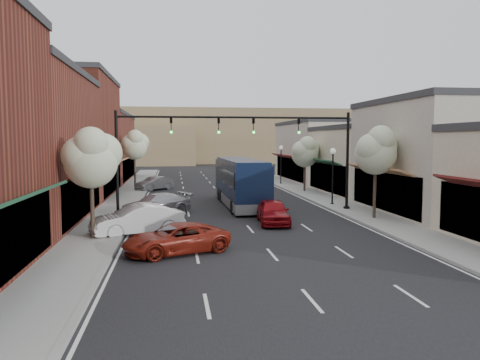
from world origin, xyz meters
name	(u,v)px	position (x,y,z in m)	size (l,w,h in m)	color
ground	(256,236)	(0.00, 0.00, 0.00)	(160.00, 160.00, 0.00)	black
sidewalk_left	(127,196)	(-8.40, 18.50, 0.07)	(2.80, 73.00, 0.15)	gray
sidewalk_right	(310,193)	(8.40, 18.50, 0.07)	(2.80, 73.00, 0.15)	gray
curb_left	(143,196)	(-7.00, 18.50, 0.07)	(0.25, 73.00, 0.17)	gray
curb_right	(295,193)	(7.00, 18.50, 0.07)	(0.25, 73.00, 0.17)	gray
bldg_left_midnear	(6,147)	(-14.23, 6.00, 4.66)	(10.14, 14.10, 9.40)	brown
bldg_left_midfar	(61,136)	(-14.24, 20.00, 5.40)	(10.14, 14.10, 10.90)	maroon
bldg_left_far	(92,147)	(-14.22, 36.00, 4.16)	(10.14, 18.10, 8.40)	brown
bldg_right_midnear	(438,157)	(13.72, 6.00, 3.91)	(9.14, 12.10, 7.90)	#B7AD9D
bldg_right_midfar	(366,160)	(13.70, 18.00, 3.17)	(9.14, 12.10, 6.40)	beige
bldg_right_far	(320,152)	(13.71, 32.00, 3.66)	(9.14, 16.10, 7.40)	#B7AD9D
hill_far	(191,136)	(0.00, 90.00, 6.00)	(120.00, 30.00, 12.00)	#7A6647
hill_near	(74,145)	(-25.00, 78.00, 4.00)	(50.00, 20.00, 8.00)	#7A6647
signal_mast_right	(315,146)	(5.62, 8.00, 4.62)	(8.22, 0.46, 7.00)	black
signal_mast_left	(153,147)	(-5.62, 8.00, 4.62)	(8.22, 0.46, 7.00)	black
tree_right_near	(377,150)	(8.35, 3.94, 4.45)	(2.85, 2.65, 5.95)	#47382B
tree_right_far	(306,151)	(8.35, 19.94, 3.99)	(2.85, 2.65, 5.43)	#47382B
tree_left_near	(92,157)	(-8.25, -0.06, 4.22)	(2.85, 2.65, 5.69)	#47382B
tree_left_far	(135,145)	(-8.25, 25.94, 4.60)	(2.85, 2.65, 6.13)	#47382B
lamp_post_near	(333,167)	(7.80, 10.50, 3.01)	(0.44, 0.44, 4.44)	black
lamp_post_far	(281,158)	(7.80, 28.00, 3.01)	(0.44, 0.44, 4.44)	black
coach_bus	(240,182)	(0.80, 11.59, 1.87)	(2.82, 11.79, 3.59)	#0C1833
red_hatchback	(273,212)	(1.65, 3.51, 0.74)	(1.75, 4.35, 1.48)	maroon
parked_car_a	(176,239)	(-4.20, -3.13, 0.66)	(2.20, 4.76, 1.32)	maroon
parked_car_b	(138,220)	(-6.20, 1.37, 0.80)	(1.70, 4.88, 1.61)	silver
parked_car_c	(156,204)	(-5.49, 8.16, 0.71)	(2.00, 4.91, 1.43)	#A4A3A9
parked_car_e	(155,183)	(-6.20, 24.05, 0.69)	(1.46, 4.19, 1.38)	#949599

